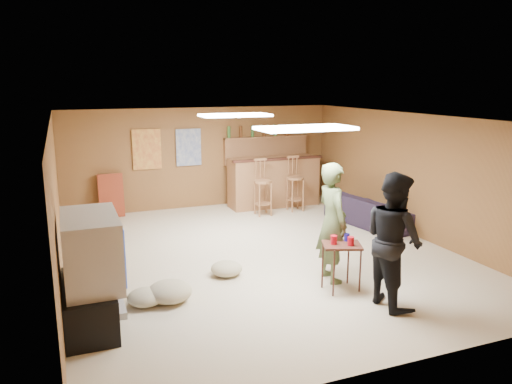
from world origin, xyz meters
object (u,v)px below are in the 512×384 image
object	(u,v)px
person_olive	(332,222)
person_black	(394,240)
tv_body	(91,250)
bar_counter	(274,182)
sofa	(370,211)
tray_table	(341,267)

from	to	relation	value
person_olive	person_black	xyz separation A→B (m)	(0.31, -0.97, 0.01)
tv_body	person_black	distance (m)	3.58
bar_counter	person_olive	world-z (taller)	person_olive
tv_body	sofa	size ratio (longest dim) A/B	0.57
tv_body	sofa	distance (m)	5.83
bar_counter	tv_body	bearing A→B (deg)	-133.00
person_black	tray_table	world-z (taller)	person_black
person_black	sofa	distance (m)	3.66
sofa	tv_body	bearing A→B (deg)	103.94
tv_body	person_olive	xyz separation A→B (m)	(3.19, 0.18, -0.06)
tray_table	tv_body	bearing A→B (deg)	176.61
tv_body	sofa	xyz separation A→B (m)	(5.30, 2.35, -0.62)
tv_body	person_olive	world-z (taller)	person_olive
tv_body	tray_table	size ratio (longest dim) A/B	1.71
tv_body	person_olive	bearing A→B (deg)	3.20
person_olive	person_black	distance (m)	1.01
person_olive	bar_counter	bearing A→B (deg)	-10.87
bar_counter	person_black	world-z (taller)	person_black
sofa	person_olive	bearing A→B (deg)	125.81
tv_body	person_olive	distance (m)	3.19
person_olive	sofa	distance (m)	3.08
person_olive	tray_table	world-z (taller)	person_olive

